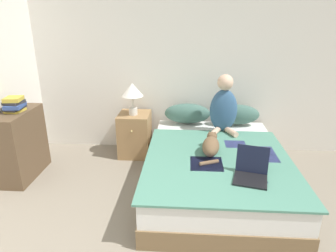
{
  "coord_description": "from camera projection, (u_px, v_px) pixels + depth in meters",
  "views": [
    {
      "loc": [
        0.09,
        -0.71,
        1.85
      ],
      "look_at": [
        -0.1,
        2.1,
        0.8
      ],
      "focal_mm": 32.0,
      "sensor_mm": 36.0,
      "label": 1
    }
  ],
  "objects": [
    {
      "name": "wall_back",
      "position": [
        182.0,
        60.0,
        4.05
      ],
      "size": [
        5.04,
        0.05,
        2.55
      ],
      "color": "silver",
      "rests_on": "ground_plane"
    },
    {
      "name": "bed",
      "position": [
        216.0,
        170.0,
        3.34
      ],
      "size": [
        1.51,
        2.08,
        0.45
      ],
      "color": "brown",
      "rests_on": "ground_plane"
    },
    {
      "name": "pillow_near",
      "position": [
        187.0,
        113.0,
        4.08
      ],
      "size": [
        0.62,
        0.24,
        0.28
      ],
      "color": "#42665B",
      "rests_on": "bed"
    },
    {
      "name": "pillow_far",
      "position": [
        236.0,
        114.0,
        4.04
      ],
      "size": [
        0.62,
        0.24,
        0.28
      ],
      "color": "#42665B",
      "rests_on": "bed"
    },
    {
      "name": "person_sitting",
      "position": [
        224.0,
        107.0,
        3.74
      ],
      "size": [
        0.35,
        0.34,
        0.73
      ],
      "color": "#33567A",
      "rests_on": "bed"
    },
    {
      "name": "cat_tabby",
      "position": [
        211.0,
        145.0,
        3.19
      ],
      "size": [
        0.24,
        0.56,
        0.18
      ],
      "rotation": [
        0.0,
        0.0,
        1.45
      ],
      "color": "brown",
      "rests_on": "bed"
    },
    {
      "name": "laptop_open",
      "position": [
        251.0,
        172.0,
        2.71
      ],
      "size": [
        0.36,
        0.37,
        0.27
      ],
      "rotation": [
        0.0,
        0.0,
        -0.24
      ],
      "color": "black",
      "rests_on": "bed"
    },
    {
      "name": "nightstand",
      "position": [
        135.0,
        134.0,
        4.15
      ],
      "size": [
        0.42,
        0.47,
        0.6
      ],
      "color": "#937047",
      "rests_on": "ground_plane"
    },
    {
      "name": "table_lamp",
      "position": [
        132.0,
        92.0,
        3.9
      ],
      "size": [
        0.28,
        0.28,
        0.43
      ],
      "color": "beige",
      "rests_on": "nightstand"
    },
    {
      "name": "bookshelf",
      "position": [
        22.0,
        145.0,
        3.54
      ],
      "size": [
        0.28,
        0.72,
        0.82
      ],
      "color": "brown",
      "rests_on": "ground_plane"
    },
    {
      "name": "book_stack_top",
      "position": [
        14.0,
        104.0,
        3.36
      ],
      "size": [
        0.21,
        0.27,
        0.17
      ],
      "color": "gold",
      "rests_on": "bookshelf"
    }
  ]
}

